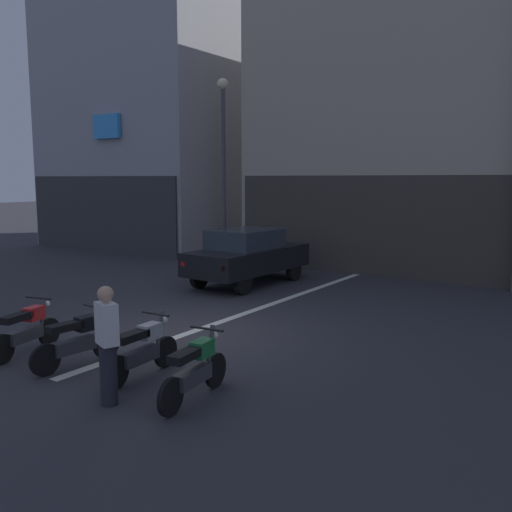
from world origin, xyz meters
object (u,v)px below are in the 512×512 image
(street_lamp, at_px, (223,155))
(person_by_motorcycles, at_px, (107,345))
(motorcycle_black_row_left_mid, at_px, (78,340))
(motorcycle_silver_row_centre, at_px, (142,349))
(car_black_crossing_near, at_px, (247,255))
(motorcycle_green_row_right_mid, at_px, (195,369))
(motorcycle_red_row_leftmost, at_px, (27,329))

(street_lamp, relative_size, person_by_motorcycles, 3.73)
(motorcycle_black_row_left_mid, bearing_deg, motorcycle_silver_row_centre, 10.15)
(car_black_crossing_near, bearing_deg, street_lamp, 146.53)
(person_by_motorcycles, bearing_deg, motorcycle_green_row_right_mid, 41.43)
(street_lamp, xyz_separation_m, motorcycle_black_row_left_mid, (3.51, -8.60, -3.38))
(car_black_crossing_near, bearing_deg, motorcycle_black_row_left_mid, -76.61)
(street_lamp, xyz_separation_m, motorcycle_silver_row_centre, (4.77, -8.38, -3.38))
(motorcycle_green_row_right_mid, bearing_deg, motorcycle_red_row_leftmost, -178.63)
(motorcycle_red_row_leftmost, height_order, motorcycle_silver_row_centre, same)
(car_black_crossing_near, xyz_separation_m, motorcycle_black_row_left_mid, (1.78, -7.46, -0.43))
(motorcycle_black_row_left_mid, height_order, motorcycle_silver_row_centre, same)
(car_black_crossing_near, xyz_separation_m, motorcycle_silver_row_centre, (3.04, -7.23, -0.43))
(motorcycle_silver_row_centre, xyz_separation_m, motorcycle_green_row_right_mid, (1.27, -0.23, 0.00))
(motorcycle_silver_row_centre, bearing_deg, motorcycle_black_row_left_mid, -169.85)
(motorcycle_green_row_right_mid, bearing_deg, motorcycle_black_row_left_mid, -179.97)
(motorcycle_green_row_right_mid, relative_size, person_by_motorcycles, 1.00)
(street_lamp, bearing_deg, person_by_motorcycles, -61.22)
(street_lamp, xyz_separation_m, motorcycle_red_row_leftmost, (2.23, -8.69, -3.38))
(car_black_crossing_near, height_order, motorcycle_green_row_right_mid, car_black_crossing_near)
(car_black_crossing_near, relative_size, person_by_motorcycles, 2.48)
(street_lamp, bearing_deg, motorcycle_green_row_right_mid, -54.92)
(car_black_crossing_near, relative_size, street_lamp, 0.66)
(street_lamp, height_order, motorcycle_green_row_right_mid, street_lamp)
(motorcycle_black_row_left_mid, distance_m, motorcycle_silver_row_centre, 1.29)
(motorcycle_silver_row_centre, height_order, person_by_motorcycles, person_by_motorcycles)
(street_lamp, xyz_separation_m, motorcycle_green_row_right_mid, (6.04, -8.60, -3.38))
(street_lamp, height_order, person_by_motorcycles, street_lamp)
(motorcycle_black_row_left_mid, xyz_separation_m, person_by_motorcycles, (1.65, -0.78, 0.40))
(car_black_crossing_near, height_order, motorcycle_red_row_leftmost, car_black_crossing_near)
(street_lamp, height_order, motorcycle_red_row_leftmost, street_lamp)
(motorcycle_red_row_leftmost, height_order, motorcycle_green_row_right_mid, same)
(motorcycle_green_row_right_mid, bearing_deg, motorcycle_silver_row_centre, 169.92)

